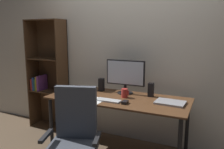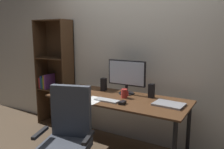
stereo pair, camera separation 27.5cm
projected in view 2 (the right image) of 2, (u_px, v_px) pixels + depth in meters
The scene contains 12 objects.
back_wall at pixel (137, 49), 3.11m from camera, with size 6.40×0.10×2.60m, color silver.
desk at pixel (118, 104), 2.77m from camera, with size 1.70×0.72×0.74m.
monitor at pixel (127, 75), 2.90m from camera, with size 0.51×0.20×0.43m.
keyboard at pixel (107, 100), 2.62m from camera, with size 0.29×0.11×0.02m, color #B7BABC.
mouse at pixel (122, 103), 2.51m from camera, with size 0.06×0.10×0.03m, color black.
coffee_mug at pixel (124, 93), 2.75m from camera, with size 0.09×0.08×0.11m.
laptop at pixel (169, 104), 2.47m from camera, with size 0.32×0.23×0.02m, color #99999E.
speaker_left at pixel (104, 84), 3.09m from camera, with size 0.06×0.07×0.17m, color black.
speaker_right at pixel (151, 91), 2.75m from camera, with size 0.06×0.07×0.17m, color black.
paper_sheet at pixel (93, 100), 2.66m from camera, with size 0.21×0.30×0.00m, color white.
office_chair at pixel (67, 144), 2.19m from camera, with size 0.58×0.57×1.01m.
bookshelf at pixel (55, 75), 3.73m from camera, with size 0.61×0.28×1.71m.
Camera 2 is at (1.29, -2.33, 1.51)m, focal length 36.57 mm.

